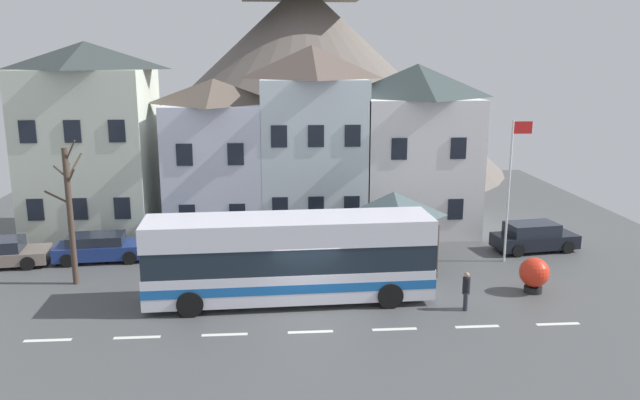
# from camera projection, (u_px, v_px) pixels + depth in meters

# --- Properties ---
(ground_plane) EXTENTS (40.00, 60.00, 0.07)m
(ground_plane) POSITION_uv_depth(u_px,v_px,m) (308.00, 314.00, 23.76)
(ground_plane) COLOR #4A4C4D
(townhouse_00) EXTENTS (6.30, 6.23, 10.28)m
(townhouse_00) POSITION_uv_depth(u_px,v_px,m) (92.00, 140.00, 33.58)
(townhouse_00) COLOR beige
(townhouse_00) RESTS_ON ground_plane
(townhouse_01) EXTENTS (5.02, 6.03, 8.37)m
(townhouse_01) POSITION_uv_depth(u_px,v_px,m) (216.00, 157.00, 34.17)
(townhouse_01) COLOR silver
(townhouse_01) RESTS_ON ground_plane
(townhouse_02) EXTENTS (5.51, 6.43, 10.11)m
(townhouse_02) POSITION_uv_depth(u_px,v_px,m) (312.00, 140.00, 34.56)
(townhouse_02) COLOR silver
(townhouse_02) RESTS_ON ground_plane
(townhouse_03) EXTENTS (6.09, 6.04, 9.13)m
(townhouse_03) POSITION_uv_depth(u_px,v_px,m) (415.00, 148.00, 34.90)
(townhouse_03) COLOR white
(townhouse_03) RESTS_ON ground_plane
(hilltop_castle) EXTENTS (34.40, 34.40, 22.55)m
(hilltop_castle) POSITION_uv_depth(u_px,v_px,m) (302.00, 72.00, 53.97)
(hilltop_castle) COLOR #685F58
(hilltop_castle) RESTS_ON ground_plane
(transit_bus) EXTENTS (11.28, 2.99, 3.41)m
(transit_bus) POSITION_uv_depth(u_px,v_px,m) (290.00, 259.00, 24.69)
(transit_bus) COLOR silver
(transit_bus) RESTS_ON ground_plane
(bus_shelter) EXTENTS (3.60, 3.60, 3.53)m
(bus_shelter) POSITION_uv_depth(u_px,v_px,m) (394.00, 204.00, 28.52)
(bus_shelter) COLOR #473D33
(bus_shelter) RESTS_ON ground_plane
(parked_car_00) EXTENTS (4.33, 2.09, 1.28)m
(parked_car_00) POSITION_uv_depth(u_px,v_px,m) (100.00, 247.00, 29.91)
(parked_car_00) COLOR navy
(parked_car_00) RESTS_ON ground_plane
(parked_car_02) EXTENTS (4.29, 2.27, 1.43)m
(parked_car_02) POSITION_uv_depth(u_px,v_px,m) (534.00, 237.00, 31.44)
(parked_car_02) COLOR black
(parked_car_02) RESTS_ON ground_plane
(pedestrian_00) EXTENTS (0.30, 0.35, 1.56)m
(pedestrian_00) POSITION_uv_depth(u_px,v_px,m) (391.00, 260.00, 27.34)
(pedestrian_00) COLOR #38332D
(pedestrian_00) RESTS_ON ground_plane
(pedestrian_01) EXTENTS (0.29, 0.35, 1.50)m
(pedestrian_01) POSITION_uv_depth(u_px,v_px,m) (466.00, 290.00, 23.98)
(pedestrian_01) COLOR #2D2D38
(pedestrian_01) RESTS_ON ground_plane
(public_bench) EXTENTS (1.51, 0.48, 0.87)m
(public_bench) POSITION_uv_depth(u_px,v_px,m) (365.00, 243.00, 31.26)
(public_bench) COLOR brown
(public_bench) RESTS_ON ground_plane
(flagpole) EXTENTS (0.95, 0.10, 6.69)m
(flagpole) POSITION_uv_depth(u_px,v_px,m) (511.00, 181.00, 29.06)
(flagpole) COLOR silver
(flagpole) RESTS_ON ground_plane
(harbour_buoy) EXTENTS (1.22, 1.22, 1.47)m
(harbour_buoy) POSITION_uv_depth(u_px,v_px,m) (534.00, 273.00, 25.78)
(harbour_buoy) COLOR black
(harbour_buoy) RESTS_ON ground_plane
(bare_tree_00) EXTENTS (1.55, 1.15, 6.20)m
(bare_tree_00) POSITION_uv_depth(u_px,v_px,m) (70.00, 213.00, 26.26)
(bare_tree_00) COLOR #47382D
(bare_tree_00) RESTS_ON ground_plane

